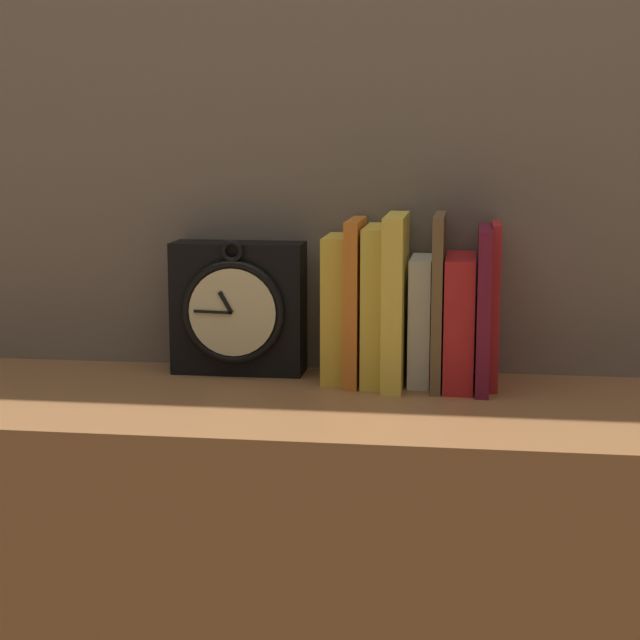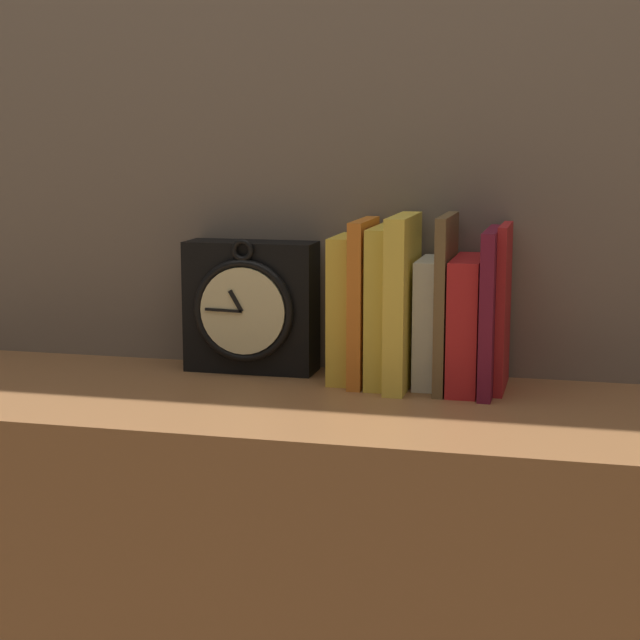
{
  "view_description": "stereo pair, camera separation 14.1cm",
  "coord_description": "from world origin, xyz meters",
  "px_view_note": "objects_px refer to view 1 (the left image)",
  "views": [
    {
      "loc": [
        0.2,
        -1.38,
        1.08
      ],
      "look_at": [
        0.0,
        0.0,
        0.84
      ],
      "focal_mm": 60.0,
      "sensor_mm": 36.0,
      "label": 1
    },
    {
      "loc": [
        0.33,
        -1.35,
        1.08
      ],
      "look_at": [
        0.0,
        0.0,
        0.84
      ],
      "focal_mm": 60.0,
      "sensor_mm": 36.0,
      "label": 2
    }
  ],
  "objects_px": {
    "book_slot6_red": "(460,321)",
    "book_slot7_maroon": "(483,308)",
    "book_slot1_orange": "(355,301)",
    "book_slot3_yellow": "(395,300)",
    "clock": "(238,308)",
    "book_slot2_yellow": "(375,305)",
    "book_slot5_brown": "(438,300)",
    "book_slot4_white": "(421,320)",
    "book_slot8_red": "(495,304)",
    "book_slot0_yellow": "(337,308)"
  },
  "relations": [
    {
      "from": "book_slot1_orange",
      "to": "book_slot5_brown",
      "type": "bearing_deg",
      "value": -3.13
    },
    {
      "from": "book_slot3_yellow",
      "to": "book_slot8_red",
      "type": "distance_m",
      "value": 0.14
    },
    {
      "from": "clock",
      "to": "book_slot7_maroon",
      "type": "distance_m",
      "value": 0.36
    },
    {
      "from": "book_slot5_brown",
      "to": "book_slot6_red",
      "type": "xyz_separation_m",
      "value": [
        0.03,
        0.0,
        -0.03
      ]
    },
    {
      "from": "clock",
      "to": "book_slot3_yellow",
      "type": "xyz_separation_m",
      "value": [
        0.24,
        -0.04,
        0.02
      ]
    },
    {
      "from": "book_slot0_yellow",
      "to": "book_slot7_maroon",
      "type": "bearing_deg",
      "value": -5.88
    },
    {
      "from": "book_slot2_yellow",
      "to": "book_slot5_brown",
      "type": "bearing_deg",
      "value": -4.12
    },
    {
      "from": "book_slot1_orange",
      "to": "book_slot6_red",
      "type": "xyz_separation_m",
      "value": [
        0.15,
        -0.01,
        -0.02
      ]
    },
    {
      "from": "book_slot2_yellow",
      "to": "book_slot8_red",
      "type": "height_order",
      "value": "book_slot8_red"
    },
    {
      "from": "book_slot0_yellow",
      "to": "book_slot4_white",
      "type": "distance_m",
      "value": 0.12
    },
    {
      "from": "book_slot5_brown",
      "to": "clock",
      "type": "bearing_deg",
      "value": 173.42
    },
    {
      "from": "book_slot6_red",
      "to": "book_slot7_maroon",
      "type": "height_order",
      "value": "book_slot7_maroon"
    },
    {
      "from": "book_slot2_yellow",
      "to": "book_slot4_white",
      "type": "distance_m",
      "value": 0.07
    },
    {
      "from": "book_slot4_white",
      "to": "book_slot5_brown",
      "type": "relative_size",
      "value": 0.74
    },
    {
      "from": "book_slot4_white",
      "to": "book_slot1_orange",
      "type": "bearing_deg",
      "value": -174.72
    },
    {
      "from": "book_slot6_red",
      "to": "book_slot8_red",
      "type": "distance_m",
      "value": 0.05
    },
    {
      "from": "book_slot4_white",
      "to": "book_slot8_red",
      "type": "distance_m",
      "value": 0.11
    },
    {
      "from": "book_slot4_white",
      "to": "book_slot8_red",
      "type": "bearing_deg",
      "value": -1.67
    },
    {
      "from": "clock",
      "to": "book_slot3_yellow",
      "type": "bearing_deg",
      "value": -9.3
    },
    {
      "from": "book_slot4_white",
      "to": "book_slot8_red",
      "type": "relative_size",
      "value": 0.78
    },
    {
      "from": "book_slot4_white",
      "to": "book_slot5_brown",
      "type": "xyz_separation_m",
      "value": [
        0.02,
        -0.02,
        0.03
      ]
    },
    {
      "from": "clock",
      "to": "book_slot2_yellow",
      "type": "height_order",
      "value": "book_slot2_yellow"
    },
    {
      "from": "book_slot1_orange",
      "to": "book_slot2_yellow",
      "type": "relative_size",
      "value": 1.04
    },
    {
      "from": "book_slot1_orange",
      "to": "book_slot7_maroon",
      "type": "bearing_deg",
      "value": -3.74
    },
    {
      "from": "book_slot1_orange",
      "to": "book_slot2_yellow",
      "type": "distance_m",
      "value": 0.03
    },
    {
      "from": "book_slot0_yellow",
      "to": "book_slot7_maroon",
      "type": "distance_m",
      "value": 0.21
    },
    {
      "from": "book_slot0_yellow",
      "to": "book_slot6_red",
      "type": "height_order",
      "value": "book_slot0_yellow"
    },
    {
      "from": "book_slot6_red",
      "to": "book_slot8_red",
      "type": "xyz_separation_m",
      "value": [
        0.05,
        0.01,
        0.02
      ]
    },
    {
      "from": "book_slot2_yellow",
      "to": "book_slot8_red",
      "type": "relative_size",
      "value": 0.97
    },
    {
      "from": "clock",
      "to": "book_slot2_yellow",
      "type": "bearing_deg",
      "value": -7.64
    },
    {
      "from": "book_slot3_yellow",
      "to": "book_slot4_white",
      "type": "relative_size",
      "value": 1.34
    },
    {
      "from": "clock",
      "to": "book_slot5_brown",
      "type": "distance_m",
      "value": 0.3
    },
    {
      "from": "book_slot0_yellow",
      "to": "book_slot3_yellow",
      "type": "bearing_deg",
      "value": -13.59
    },
    {
      "from": "book_slot4_white",
      "to": "book_slot5_brown",
      "type": "height_order",
      "value": "book_slot5_brown"
    },
    {
      "from": "clock",
      "to": "book_slot4_white",
      "type": "distance_m",
      "value": 0.27
    },
    {
      "from": "book_slot5_brown",
      "to": "book_slot8_red",
      "type": "distance_m",
      "value": 0.08
    },
    {
      "from": "book_slot1_orange",
      "to": "book_slot8_red",
      "type": "height_order",
      "value": "book_slot1_orange"
    },
    {
      "from": "book_slot0_yellow",
      "to": "book_slot5_brown",
      "type": "bearing_deg",
      "value": -6.32
    },
    {
      "from": "book_slot0_yellow",
      "to": "book_slot6_red",
      "type": "relative_size",
      "value": 1.13
    },
    {
      "from": "clock",
      "to": "book_slot6_red",
      "type": "relative_size",
      "value": 1.1
    },
    {
      "from": "book_slot4_white",
      "to": "book_slot7_maroon",
      "type": "distance_m",
      "value": 0.09
    },
    {
      "from": "book_slot1_orange",
      "to": "book_slot3_yellow",
      "type": "height_order",
      "value": "book_slot3_yellow"
    },
    {
      "from": "book_slot5_brown",
      "to": "book_slot7_maroon",
      "type": "distance_m",
      "value": 0.06
    },
    {
      "from": "book_slot1_orange",
      "to": "book_slot3_yellow",
      "type": "bearing_deg",
      "value": -10.65
    },
    {
      "from": "book_slot2_yellow",
      "to": "book_slot1_orange",
      "type": "bearing_deg",
      "value": 179.97
    },
    {
      "from": "book_slot1_orange",
      "to": "clock",
      "type": "bearing_deg",
      "value": 171.14
    },
    {
      "from": "book_slot0_yellow",
      "to": "book_slot1_orange",
      "type": "bearing_deg",
      "value": -19.7
    },
    {
      "from": "book_slot2_yellow",
      "to": "book_slot4_white",
      "type": "relative_size",
      "value": 1.25
    },
    {
      "from": "book_slot7_maroon",
      "to": "book_slot6_red",
      "type": "bearing_deg",
      "value": 170.51
    },
    {
      "from": "book_slot0_yellow",
      "to": "book_slot2_yellow",
      "type": "height_order",
      "value": "book_slot2_yellow"
    }
  ]
}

